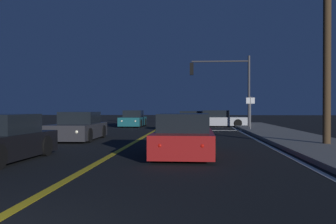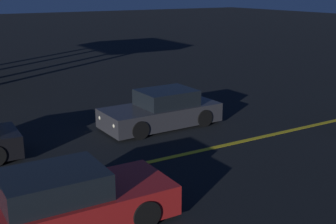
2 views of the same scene
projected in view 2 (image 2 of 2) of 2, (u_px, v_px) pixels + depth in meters
The scene contains 3 objects.
lane_line_center at pixel (148, 162), 13.16m from camera, with size 0.20×39.99×0.01m, color gold.
car_following_oncoming_charcoal at pixel (162, 111), 16.47m from camera, with size 1.99×4.41×1.34m.
car_parked_curb_red at pixel (64, 203), 9.44m from camera, with size 1.96×4.63×1.34m.
Camera 2 is at (10.79, 5.88, 4.97)m, focal length 48.06 mm.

